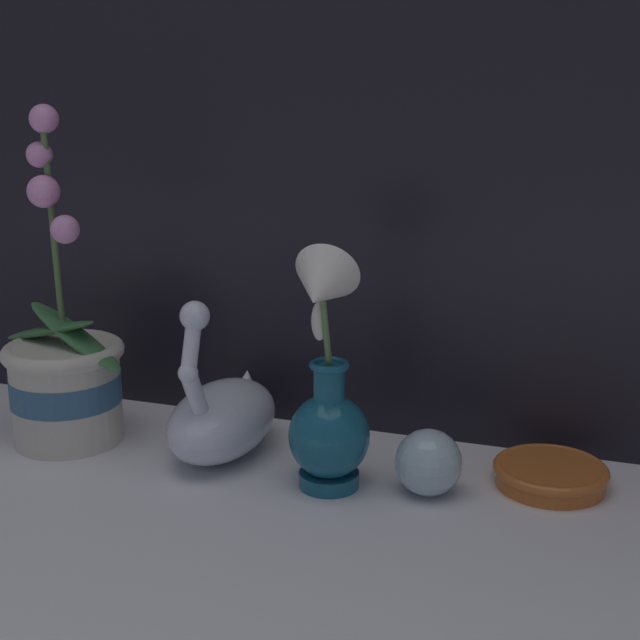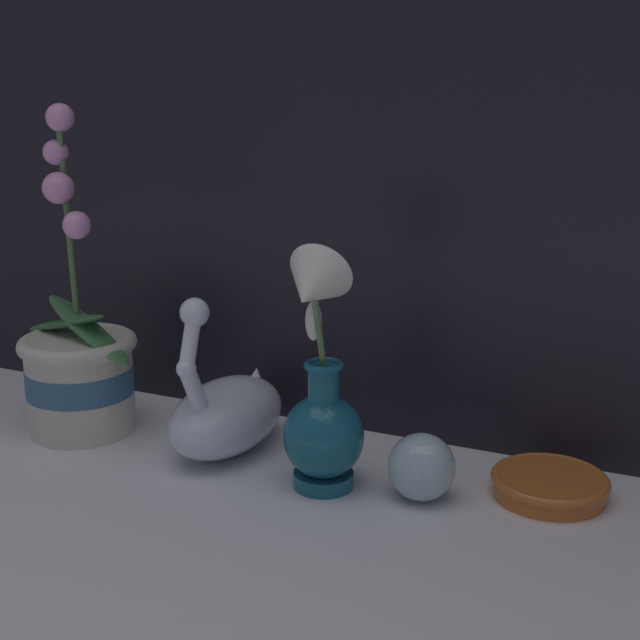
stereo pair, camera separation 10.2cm
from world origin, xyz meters
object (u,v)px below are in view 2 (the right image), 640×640
glass_sphere (422,467)px  swan_figurine (227,411)px  orchid_potted_plant (79,367)px  amber_dish (550,484)px  blue_vase (321,403)px

glass_sphere → swan_figurine: bearing=173.4°
orchid_potted_plant → glass_sphere: 0.47m
glass_sphere → amber_dish: size_ratio=0.58×
swan_figurine → glass_sphere: size_ratio=2.79×
swan_figurine → glass_sphere: (0.26, -0.03, -0.01)m
orchid_potted_plant → swan_figurine: (0.20, 0.03, -0.04)m
orchid_potted_plant → blue_vase: orchid_potted_plant is taller
glass_sphere → blue_vase: bearing=-167.9°
orchid_potted_plant → amber_dish: (0.59, 0.06, -0.07)m
orchid_potted_plant → glass_sphere: (0.46, -0.00, -0.05)m
swan_figurine → blue_vase: bearing=-19.6°
amber_dish → glass_sphere: bearing=-153.6°
swan_figurine → amber_dish: 0.39m
blue_vase → glass_sphere: blue_vase is taller
blue_vase → glass_sphere: (0.11, 0.02, -0.06)m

